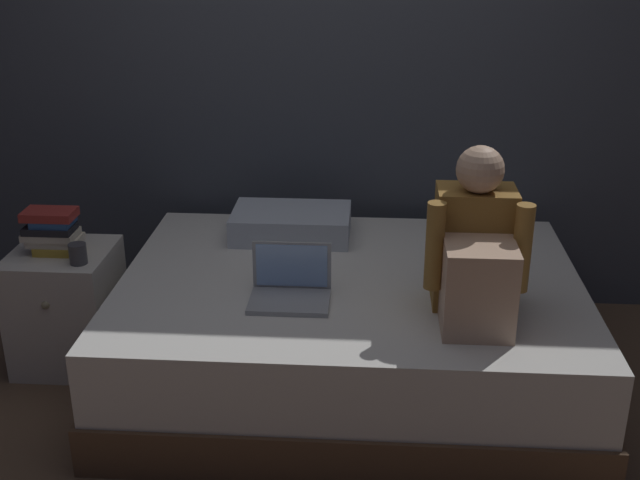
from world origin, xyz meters
TOP-DOWN VIEW (x-y plane):
  - ground_plane at (0.00, 0.00)m, footprint 8.00×8.00m
  - wall_back at (0.00, 1.20)m, footprint 5.60×0.10m
  - bed at (0.20, 0.30)m, footprint 2.00×1.50m
  - nightstand at (-1.10, 0.38)m, footprint 0.44×0.46m
  - person_sitting at (0.68, -0.00)m, footprint 0.39×0.44m
  - laptop at (-0.04, 0.07)m, footprint 0.32×0.23m
  - pillow at (-0.10, 0.75)m, footprint 0.56×0.36m
  - book_stack at (-1.12, 0.38)m, footprint 0.24×0.15m
  - mug at (-0.97, 0.26)m, footprint 0.08×0.08m

SIDE VIEW (x-z plane):
  - ground_plane at x=0.00m, z-range 0.00..0.00m
  - bed at x=0.20m, z-range 0.00..0.51m
  - nightstand at x=-1.10m, z-range 0.00..0.55m
  - laptop at x=-0.04m, z-range 0.45..0.67m
  - pillow at x=-0.10m, z-range 0.51..0.64m
  - mug at x=-0.97m, z-range 0.55..0.64m
  - book_stack at x=-1.12m, z-range 0.56..0.75m
  - person_sitting at x=0.68m, z-range 0.43..1.09m
  - wall_back at x=0.00m, z-range 0.00..2.70m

